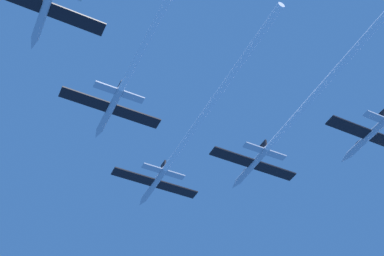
# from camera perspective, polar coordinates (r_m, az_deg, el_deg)

# --- Properties ---
(jet_lead) EXTENTS (20.84, 63.43, 3.45)m
(jet_lead) POSITION_cam_1_polar(r_m,az_deg,el_deg) (112.78, -0.56, -1.13)
(jet_lead) COLOR #B2BAC6
(jet_left_wing) EXTENTS (20.84, 58.37, 3.45)m
(jet_left_wing) POSITION_cam_1_polar(r_m,az_deg,el_deg) (98.66, -5.75, 7.68)
(jet_left_wing) COLOR #B2BAC6
(jet_right_wing) EXTENTS (20.84, 59.12, 3.45)m
(jet_right_wing) POSITION_cam_1_polar(r_m,az_deg,el_deg) (110.41, 10.59, 0.73)
(jet_right_wing) COLOR #B2BAC6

